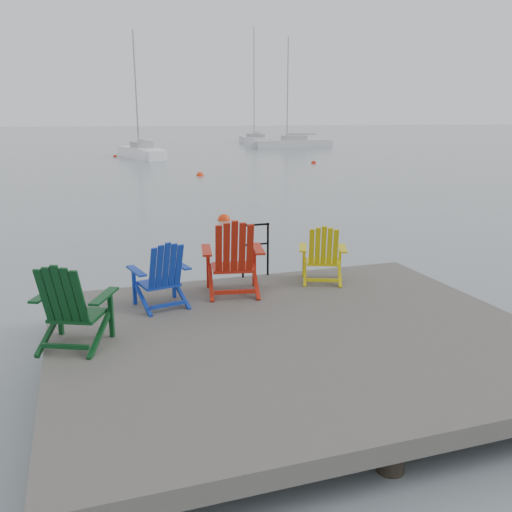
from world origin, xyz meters
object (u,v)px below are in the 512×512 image
object	(u,v)px
chair_yellow	(323,253)
sailboat_mid	(255,141)
handrail	(255,245)
chair_blue	(162,274)
chair_red	(233,257)
buoy_a	(224,220)
buoy_b	(200,176)
sailboat_near	(141,153)
buoy_d	(115,157)
sailboat_far	(291,144)
buoy_c	(314,163)
chair_green	(71,304)

from	to	relation	value
chair_yellow	sailboat_mid	bearing A→B (deg)	95.88
handrail	chair_yellow	world-z (taller)	chair_yellow
handrail	chair_blue	size ratio (longest dim) A/B	0.94
chair_red	buoy_a	distance (m)	8.83
sailboat_mid	buoy_b	distance (m)	37.14
sailboat_near	buoy_d	bearing A→B (deg)	125.58
sailboat_far	buoy_a	distance (m)	42.00
chair_blue	chair_red	size ratio (longest dim) A/B	0.83
chair_yellow	buoy_c	world-z (taller)	chair_yellow
handrail	buoy_d	world-z (taller)	handrail
handrail	chair_red	size ratio (longest dim) A/B	0.78
handrail	sailboat_far	world-z (taller)	sailboat_far
buoy_b	buoy_d	xyz separation A→B (m)	(-3.33, 16.61, 0.00)
sailboat_near	buoy_b	bearing A→B (deg)	-95.36
chair_blue	chair_yellow	bearing A→B (deg)	-3.77
sailboat_near	buoy_c	xyz separation A→B (m)	(10.74, -9.37, -0.36)
chair_blue	buoy_c	world-z (taller)	chair_blue
chair_red	handrail	bearing A→B (deg)	63.64
buoy_a	buoy_d	bearing A→B (deg)	92.19
chair_yellow	sailboat_near	distance (m)	36.48
handrail	buoy_d	xyz separation A→B (m)	(0.37, 37.55, -1.04)
buoy_b	buoy_c	distance (m)	10.76
sailboat_mid	buoy_b	xyz separation A→B (m)	(-14.38, -34.24, -0.35)
chair_green	buoy_c	xyz separation A→B (m)	(15.87, 28.52, -1.02)
chair_blue	sailboat_mid	world-z (taller)	sailboat_mid
sailboat_mid	buoy_b	bearing A→B (deg)	-103.33
sailboat_mid	buoy_c	bearing A→B (deg)	-90.64
chair_green	chair_red	xyz separation A→B (m)	(2.30, 1.30, 0.06)
buoy_b	buoy_d	bearing A→B (deg)	101.35
buoy_b	buoy_c	bearing A→B (deg)	30.62
handrail	buoy_c	size ratio (longest dim) A/B	2.43
chair_yellow	buoy_c	size ratio (longest dim) A/B	2.56
chair_yellow	sailboat_near	size ratio (longest dim) A/B	0.10
chair_yellow	buoy_a	xyz separation A→B (m)	(0.58, 8.36, -0.98)
chair_blue	buoy_a	distance (m)	9.38
sailboat_near	handrail	bearing A→B (deg)	-104.59
sailboat_near	buoy_b	world-z (taller)	sailboat_near
chair_blue	buoy_a	bearing A→B (deg)	57.68
chair_red	buoy_b	size ratio (longest dim) A/B	2.79
chair_green	chair_red	size ratio (longest dim) A/B	0.90
chair_green	chair_yellow	distance (m)	4.09
chair_red	buoy_b	distance (m)	22.19
chair_green	buoy_d	distance (m)	39.79
chair_blue	buoy_b	size ratio (longest dim) A/B	2.31
buoy_a	buoy_d	size ratio (longest dim) A/B	1.23
buoy_a	buoy_c	bearing A→B (deg)	58.55
chair_red	buoy_a	size ratio (longest dim) A/B	2.93
chair_green	sailboat_far	distance (m)	52.75
sailboat_near	buoy_c	distance (m)	14.26
chair_yellow	buoy_d	xyz separation A→B (m)	(-0.56, 38.21, -0.98)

